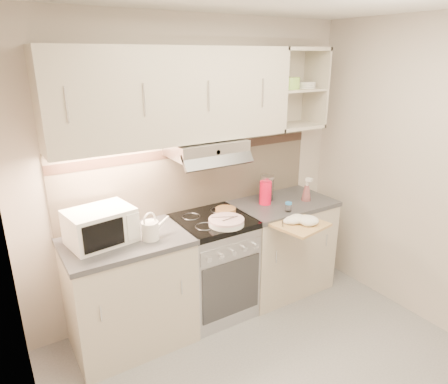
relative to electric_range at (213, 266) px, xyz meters
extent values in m
cube|color=beige|center=(0.00, 0.30, 0.80)|extent=(3.00, 0.04, 2.50)
cube|color=beige|center=(-1.50, -1.10, 0.80)|extent=(0.04, 2.80, 2.50)
cube|color=#C6B299|center=(0.00, 0.29, 0.77)|extent=(2.40, 0.02, 0.64)
cube|color=#37251E|center=(0.00, 0.28, 0.97)|extent=(2.40, 0.01, 0.08)
cube|color=beige|center=(-0.25, 0.13, 1.45)|extent=(1.90, 0.34, 0.70)
cube|color=beige|center=(0.95, 0.13, 1.45)|extent=(0.50, 0.34, 0.70)
cylinder|color=#9BD853|center=(0.87, 0.13, 1.50)|extent=(0.19, 0.19, 0.10)
cylinder|color=silver|center=(1.07, 0.13, 1.48)|extent=(0.18, 0.18, 0.06)
cube|color=#B7B7BC|center=(0.00, 0.10, 1.03)|extent=(0.60, 0.40, 0.12)
cube|color=beige|center=(-0.75, 0.00, -0.02)|extent=(0.90, 0.60, 0.86)
cube|color=#47474C|center=(-0.75, 0.00, 0.43)|extent=(0.92, 0.62, 0.04)
cube|color=beige|center=(0.75, 0.00, -0.02)|extent=(0.90, 0.60, 0.86)
cube|color=#47474C|center=(0.75, 0.00, 0.43)|extent=(0.92, 0.62, 0.04)
cube|color=#B7B7BC|center=(0.00, 0.00, -0.03)|extent=(0.60, 0.58, 0.85)
cube|color=black|center=(0.00, 0.00, 0.42)|extent=(0.60, 0.60, 0.05)
cube|color=white|center=(-0.91, 0.04, 0.58)|extent=(0.49, 0.39, 0.25)
cube|color=black|center=(-0.91, -0.13, 0.58)|extent=(0.29, 0.06, 0.19)
cylinder|color=white|center=(-0.59, -0.10, 0.52)|extent=(0.13, 0.13, 0.14)
cone|color=white|center=(-0.50, -0.08, 0.54)|extent=(0.18, 0.08, 0.11)
torus|color=white|center=(-0.59, -0.10, 0.61)|extent=(0.11, 0.04, 0.11)
cylinder|color=silver|center=(0.02, -0.18, 0.46)|extent=(0.29, 0.29, 0.02)
cylinder|color=silver|center=(0.02, -0.18, 0.48)|extent=(0.29, 0.29, 0.02)
cylinder|color=silver|center=(0.02, -0.18, 0.49)|extent=(0.29, 0.29, 0.02)
cube|color=silver|center=(0.02, -0.18, 0.51)|extent=(0.18, 0.08, 0.01)
cylinder|color=#B4704E|center=(0.15, 0.04, 0.47)|extent=(0.17, 0.17, 0.04)
cylinder|color=#FF0B37|center=(0.58, 0.03, 0.56)|extent=(0.11, 0.11, 0.21)
cube|color=#FF0B37|center=(0.63, 0.04, 0.58)|extent=(0.02, 0.03, 0.09)
cylinder|color=silver|center=(0.66, 0.11, 0.55)|extent=(0.11, 0.11, 0.21)
cylinder|color=#B7B7BC|center=(0.66, 0.11, 0.67)|extent=(0.12, 0.12, 0.02)
cylinder|color=white|center=(0.63, -0.22, 0.48)|extent=(0.05, 0.05, 0.07)
cylinder|color=#2777C7|center=(0.63, -0.22, 0.52)|extent=(0.06, 0.06, 0.02)
cone|color=pink|center=(0.96, -0.09, 0.52)|extent=(0.09, 0.09, 0.15)
cube|color=tan|center=(0.57, -0.44, 0.42)|extent=(0.45, 0.42, 0.02)
camera|label=1|loc=(-1.54, -2.65, 1.74)|focal=32.00mm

